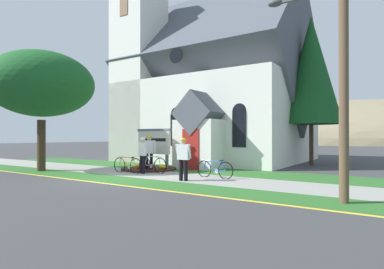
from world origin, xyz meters
TOP-DOWN VIEW (x-y plane):
  - ground at (0.00, 4.00)m, footprint 140.00×140.00m
  - sidewalk_slab at (-1.45, 1.93)m, footprint 32.00×2.57m
  - grass_verge at (-1.45, -0.15)m, footprint 32.00×1.60m
  - church_lawn at (-1.45, 4.67)m, footprint 24.00×2.90m
  - curb_paint_stripe at (-1.45, -1.10)m, footprint 28.00×0.16m
  - church_building at (-1.80, 11.02)m, footprint 12.17×12.37m
  - church_sign at (-1.13, 3.70)m, footprint 2.21×0.13m
  - flower_bed at (-1.11, 3.28)m, footprint 2.79×2.79m
  - bicycle_silver at (3.26, 2.39)m, footprint 1.78×0.21m
  - bicycle_yellow at (-1.05, 1.72)m, footprint 1.76×0.08m
  - bicycle_white at (-0.12, 2.39)m, footprint 1.74×0.13m
  - cyclist_in_white_jersey at (-0.25, 1.87)m, footprint 0.58×0.45m
  - cyclist_in_green_jersey at (-0.67, 2.80)m, footprint 0.67×0.39m
  - cyclist_in_yellow_jersey at (2.67, 0.98)m, footprint 0.66×0.29m
  - utility_pole at (8.31, -0.01)m, footprint 3.12×0.28m
  - roadside_conifer at (5.27, 10.48)m, footprint 3.45×3.45m
  - verge_sapling at (-5.27, -0.01)m, footprint 5.10×5.10m
  - distant_hill at (-2.46, 78.00)m, footprint 88.38×53.60m

SIDE VIEW (x-z plane):
  - ground at x=0.00m, z-range 0.00..0.00m
  - distant_hill at x=-2.46m, z-range -10.42..10.42m
  - curb_paint_stripe at x=-1.45m, z-range 0.00..0.01m
  - grass_verge at x=-1.45m, z-range 0.00..0.01m
  - church_lawn at x=-1.45m, z-range 0.00..0.01m
  - sidewalk_slab at x=-1.45m, z-range 0.00..0.01m
  - flower_bed at x=-1.11m, z-range -0.10..0.24m
  - bicycle_silver at x=3.26m, z-range -0.02..0.76m
  - bicycle_yellow at x=-1.05m, z-range -0.02..0.77m
  - bicycle_white at x=-0.12m, z-range -0.04..0.81m
  - cyclist_in_yellow_jersey at x=2.67m, z-range 0.14..1.80m
  - cyclist_in_white_jersey at x=-0.25m, z-range 0.15..1.83m
  - cyclist_in_green_jersey at x=-0.67m, z-range 0.17..1.94m
  - church_sign at x=-1.13m, z-range 0.33..2.45m
  - verge_sapling at x=-5.27m, z-range 1.34..7.28m
  - utility_pole at x=8.31m, z-range 0.44..8.43m
  - church_building at x=-1.80m, z-range -2.21..12.40m
  - roadside_conifer at x=5.27m, z-range 1.21..10.09m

